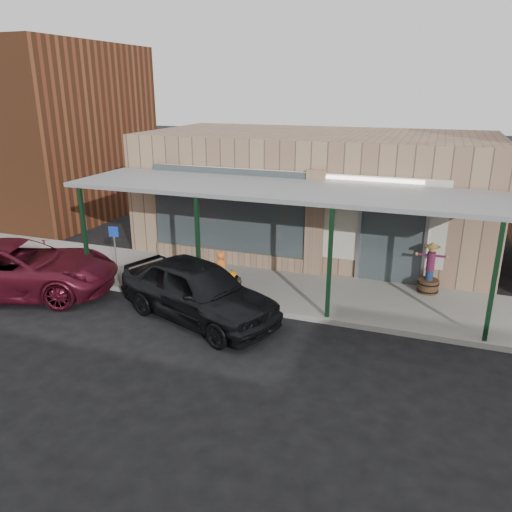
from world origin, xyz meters
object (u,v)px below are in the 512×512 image
(car_maroon, at_px, (17,268))
(barrel_scarecrow, at_px, (429,276))
(barrel_pumpkin, at_px, (232,283))
(handicap_sign, at_px, (115,244))
(parked_sedan, at_px, (198,290))

(car_maroon, bearing_deg, barrel_scarecrow, -91.22)
(barrel_pumpkin, xyz_separation_m, handicap_sign, (-3.85, -0.06, 0.78))
(barrel_scarecrow, distance_m, barrel_pumpkin, 5.60)
(car_maroon, bearing_deg, handicap_sign, -65.70)
(barrel_pumpkin, xyz_separation_m, parked_sedan, (-0.23, -1.69, 0.41))
(barrel_pumpkin, height_order, handicap_sign, handicap_sign)
(handicap_sign, relative_size, parked_sedan, 0.31)
(barrel_pumpkin, height_order, parked_sedan, parked_sedan)
(handicap_sign, distance_m, parked_sedan, 3.99)
(barrel_pumpkin, height_order, car_maroon, car_maroon)
(barrel_scarecrow, relative_size, car_maroon, 0.27)
(barrel_pumpkin, relative_size, parked_sedan, 0.13)
(barrel_scarecrow, relative_size, barrel_pumpkin, 2.35)
(barrel_scarecrow, height_order, car_maroon, barrel_scarecrow)
(barrel_scarecrow, xyz_separation_m, parked_sedan, (-5.53, -3.49, 0.13))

